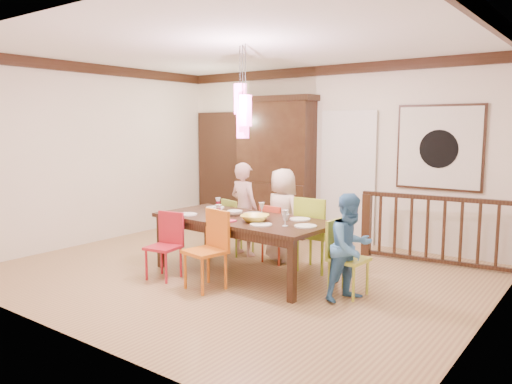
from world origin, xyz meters
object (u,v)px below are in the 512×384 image
Objects in this scene: person_far_left at (244,209)px; person_end_right at (351,247)px; chair_end_right at (349,253)px; person_far_mid at (283,215)px; dining_table at (243,223)px; china_hutch at (275,165)px; chair_far_left at (239,223)px; balustrade at (444,230)px.

person_far_left is 1.16× the size of person_end_right.
person_far_mid is at bearing 65.73° from chair_end_right.
dining_table is 1.80× the size of person_far_mid.
person_far_left is at bearing 75.06° from chair_end_right.
person_end_right is (2.62, -2.38, -0.62)m from china_hutch.
person_far_mid is at bearing 80.49° from person_end_right.
china_hutch reaches higher than dining_table.
person_far_left reaches higher than person_far_mid.
chair_far_left is 2.39m from person_end_right.
balustrade is at bearing 10.08° from person_end_right.
balustrade is 1.94× the size of person_end_right.
person_end_right is (2.14, -0.85, -0.10)m from person_far_left.
chair_end_right is 0.65× the size of person_far_mid.
chair_end_right is at bearing 165.82° from person_far_mid.
person_far_mid is at bearing -52.57° from china_hutch.
person_far_mid is (-1.40, 0.77, 0.17)m from chair_end_right.
chair_end_right is at bearing 168.70° from person_far_left.
dining_table is 1.72× the size of person_far_left.
chair_end_right is 1.61m from person_far_mid.
china_hutch is 2.04× the size of person_end_right.
dining_table is at bearing 97.47° from chair_end_right.
dining_table is at bearing 109.64° from person_end_right.
person_end_right is (-0.42, -2.04, 0.10)m from balustrade.
balustrade is at bearing -138.73° from chair_far_left.
chair_end_right is at bearing 5.97° from dining_table.
person_end_right is (1.53, -0.05, -0.08)m from dining_table.
chair_end_right is 0.62× the size of person_far_left.
person_far_mid is 1.11× the size of person_end_right.
chair_end_right is (2.15, -0.70, 0.01)m from chair_far_left.
person_far_left is at bearing -161.21° from balustrade.
person_far_mid reaches higher than chair_far_left.
person_end_right is at bearing -143.83° from chair_end_right.
china_hutch is at bearing 69.40° from person_end_right.
person_far_mid reaches higher than balustrade.
chair_far_left is at bearing 17.13° from person_far_left.
balustrade is 2.08m from person_end_right.
person_far_left is (-0.60, 0.80, 0.02)m from dining_table.
china_hutch reaches higher than person_far_left.
chair_end_right is at bearing -41.55° from china_hutch.
person_far_mid reaches higher than person_end_right.
person_far_mid is at bearing -158.44° from chair_far_left.
person_end_right is at bearing 166.24° from person_far_left.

